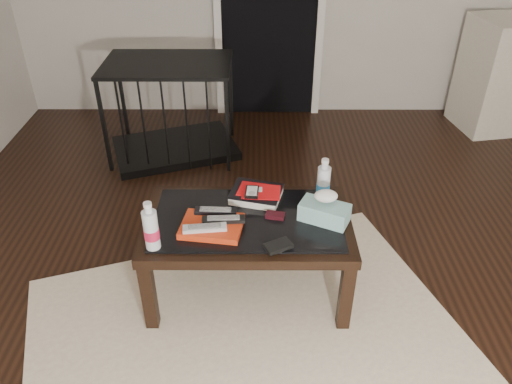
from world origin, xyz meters
TOP-DOWN VIEW (x-y plane):
  - ground at (0.00, 0.00)m, footprint 5.00×5.00m
  - coffee_table at (-0.54, 0.22)m, footprint 1.00×0.60m
  - rug at (-0.54, -0.14)m, footprint 2.37×2.05m
  - pet_crate at (-1.13, 1.71)m, footprint 1.05×0.86m
  - magazines at (-0.71, 0.14)m, footprint 0.31×0.25m
  - remote_silver at (-0.74, 0.09)m, footprint 0.20×0.07m
  - remote_black_front at (-0.65, 0.16)m, footprint 0.20×0.06m
  - remote_black_back at (-0.69, 0.22)m, footprint 0.20×0.06m
  - textbook at (-0.50, 0.39)m, footprint 0.29×0.26m
  - dvd_mailers at (-0.50, 0.39)m, footprint 0.22×0.18m
  - ipod at (-0.52, 0.36)m, footprint 0.07×0.11m
  - flip_phone at (-0.41, 0.23)m, footprint 0.10×0.07m
  - wallet at (-0.40, 0.00)m, footprint 0.14×0.12m
  - water_bottle_left at (-0.96, 0.01)m, footprint 0.07×0.07m
  - water_bottle_right at (-0.17, 0.37)m, footprint 0.08×0.08m
  - tissue_box at (-0.18, 0.21)m, footprint 0.26×0.21m

SIDE VIEW (x-z plane):
  - ground at x=0.00m, z-range 0.00..0.00m
  - rug at x=-0.54m, z-range 0.00..0.01m
  - pet_crate at x=-1.13m, z-range -0.12..0.59m
  - coffee_table at x=-0.54m, z-range 0.17..0.63m
  - wallet at x=-0.40m, z-range 0.46..0.48m
  - flip_phone at x=-0.41m, z-range 0.46..0.48m
  - magazines at x=-0.71m, z-range 0.46..0.49m
  - textbook at x=-0.50m, z-range 0.46..0.51m
  - remote_silver at x=-0.74m, z-range 0.49..0.51m
  - remote_black_front at x=-0.65m, z-range 0.49..0.51m
  - remote_black_back at x=-0.69m, z-range 0.49..0.51m
  - tissue_box at x=-0.18m, z-range 0.46..0.55m
  - dvd_mailers at x=-0.50m, z-range 0.51..0.51m
  - ipod at x=-0.52m, z-range 0.51..0.53m
  - water_bottle_left at x=-0.96m, z-range 0.46..0.70m
  - water_bottle_right at x=-0.17m, z-range 0.46..0.70m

